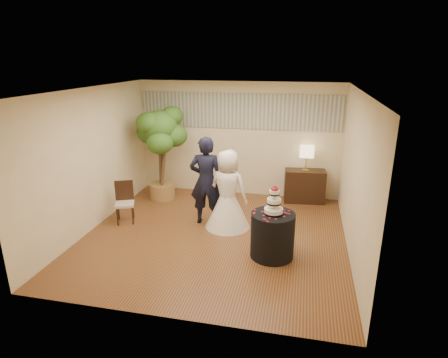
% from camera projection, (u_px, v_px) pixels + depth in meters
% --- Properties ---
extents(floor, '(5.00, 5.00, 0.00)m').
position_uv_depth(floor, '(215.00, 235.00, 7.36)').
color(floor, brown).
rests_on(floor, ground).
extents(ceiling, '(5.00, 5.00, 0.00)m').
position_uv_depth(ceiling, '(213.00, 90.00, 6.48)').
color(ceiling, white).
rests_on(ceiling, wall_back).
extents(wall_back, '(5.00, 0.06, 2.80)m').
position_uv_depth(wall_back, '(238.00, 139.00, 9.24)').
color(wall_back, beige).
rests_on(wall_back, ground).
extents(wall_front, '(5.00, 0.06, 2.80)m').
position_uv_depth(wall_front, '(166.00, 223.00, 4.60)').
color(wall_front, beige).
rests_on(wall_front, ground).
extents(wall_left, '(0.06, 5.00, 2.80)m').
position_uv_depth(wall_left, '(92.00, 160.00, 7.43)').
color(wall_left, beige).
rests_on(wall_left, ground).
extents(wall_right, '(0.06, 5.00, 2.80)m').
position_uv_depth(wall_right, '(356.00, 176.00, 6.41)').
color(wall_right, beige).
rests_on(wall_right, ground).
extents(mural_border, '(4.90, 0.02, 0.85)m').
position_uv_depth(mural_border, '(238.00, 111.00, 9.00)').
color(mural_border, '#A5A997').
rests_on(mural_border, wall_back).
extents(groom, '(0.72, 0.51, 1.86)m').
position_uv_depth(groom, '(206.00, 181.00, 7.65)').
color(groom, black).
rests_on(groom, floor).
extents(bride, '(1.09, 1.09, 1.63)m').
position_uv_depth(bride, '(228.00, 189.00, 7.50)').
color(bride, white).
rests_on(bride, floor).
extents(cake_table, '(0.87, 0.87, 0.81)m').
position_uv_depth(cake_table, '(272.00, 235.00, 6.49)').
color(cake_table, black).
rests_on(cake_table, floor).
extents(wedding_cake, '(0.32, 0.32, 0.51)m').
position_uv_depth(wedding_cake, '(274.00, 200.00, 6.28)').
color(wedding_cake, white).
rests_on(wedding_cake, cake_table).
extents(console, '(0.98, 0.51, 0.79)m').
position_uv_depth(console, '(304.00, 186.00, 8.97)').
color(console, black).
rests_on(console, floor).
extents(table_lamp, '(0.32, 0.32, 0.58)m').
position_uv_depth(table_lamp, '(306.00, 158.00, 8.75)').
color(table_lamp, beige).
rests_on(table_lamp, console).
extents(ficus_tree, '(1.23, 1.23, 2.29)m').
position_uv_depth(ficus_tree, '(161.00, 154.00, 8.91)').
color(ficus_tree, '#34611E').
rests_on(ficus_tree, floor).
extents(side_chair, '(0.53, 0.54, 0.87)m').
position_uv_depth(side_chair, '(125.00, 203.00, 7.83)').
color(side_chair, black).
rests_on(side_chair, floor).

